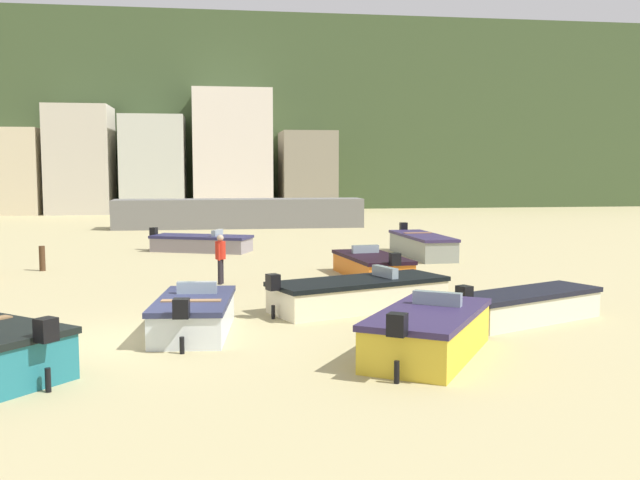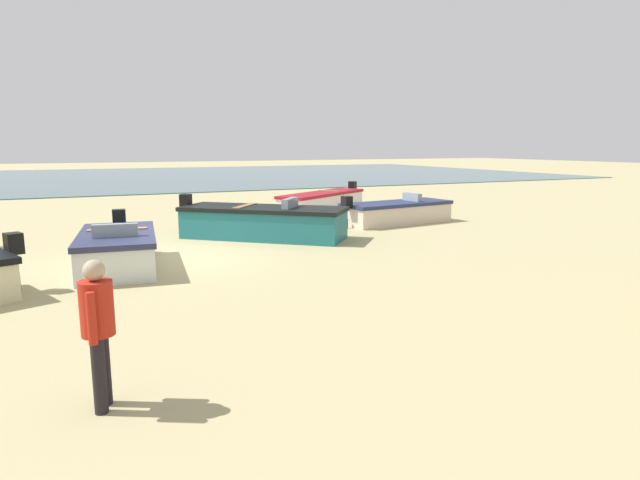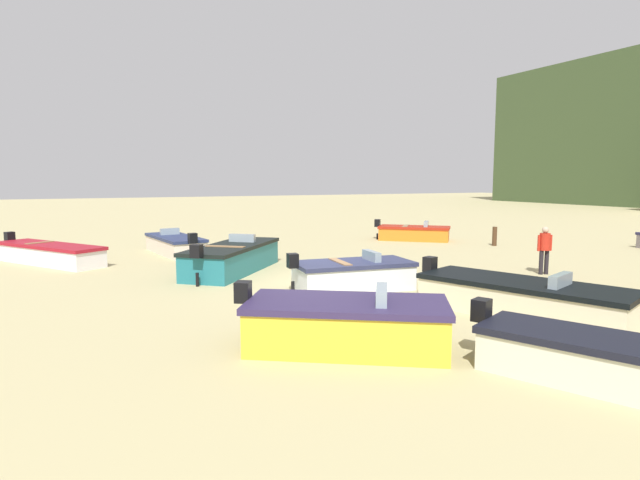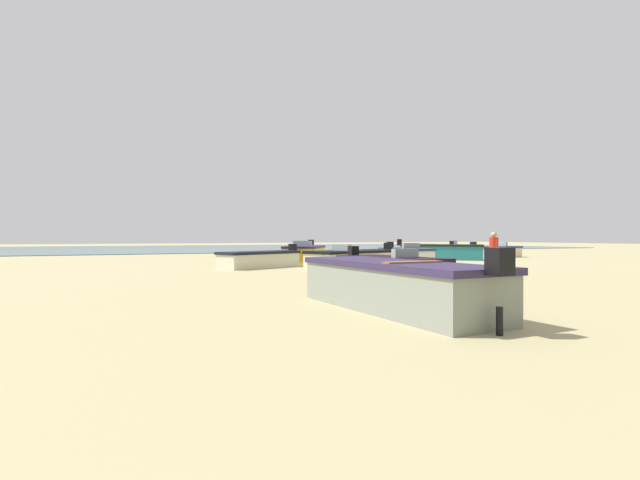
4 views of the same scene
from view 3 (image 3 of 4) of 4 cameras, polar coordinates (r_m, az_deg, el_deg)
The scene contains 11 objects.
ground_plane at distance 16.21m, azimuth -0.65°, elevation -4.74°, with size 160.00×160.00×0.00m, color tan.
boat_cream_1 at distance 13.32m, azimuth 21.23°, elevation -5.89°, with size 5.14×3.33×1.13m.
boat_orange_2 at distance 27.81m, azimuth 10.20°, elevation 0.76°, with size 3.54×3.72×1.07m.
boat_white_5 at distance 15.33m, azimuth 3.60°, elevation -3.80°, with size 1.99×3.78×1.14m.
boat_yellow_6 at distance 10.02m, azimuth 2.93°, elevation -9.18°, with size 3.53×4.13×1.25m.
boat_cream_7 at distance 23.34m, azimuth -15.51°, elevation -0.49°, with size 4.51×2.02×1.08m.
boat_cream_8 at distance 9.44m, azimuth 29.40°, elevation -11.62°, with size 4.29×2.94×1.08m.
boat_teal_9 at distance 18.36m, azimuth -9.50°, elevation -1.94°, with size 4.84×4.46×1.27m.
boat_white_10 at distance 22.33m, azimuth -27.42°, elevation -1.33°, with size 5.06×3.95×1.08m.
mooring_post_near_water at distance 26.52m, azimuth 18.52°, elevation 0.39°, with size 0.22×0.22×0.92m, color #462E1B.
beach_walker_foreground at distance 19.14m, azimuth 23.31°, elevation -0.64°, with size 0.42×0.53×1.62m.
Camera 3 is at (14.44, -6.65, 3.22)m, focal length 29.32 mm.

